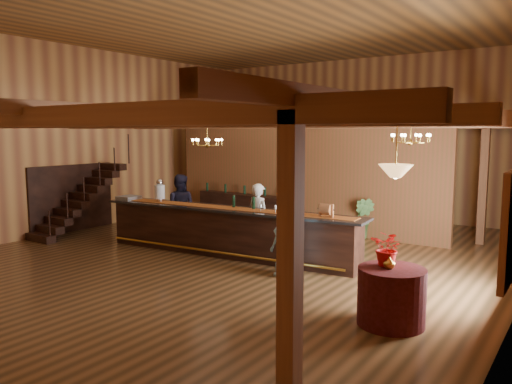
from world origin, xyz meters
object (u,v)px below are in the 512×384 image
Objects in this scene: backbar_shelf at (245,209)px; pendant_lamp at (396,171)px; staff_second at (180,207)px; guest at (287,240)px; tasting_bar at (227,231)px; chandelier_right at (411,138)px; bartender at (259,218)px; raffle_drum at (326,209)px; floor_plant at (363,218)px; round_table at (391,297)px; chandelier_left at (207,142)px; beverage_dispenser at (160,191)px.

backbar_shelf is 3.90× the size of pendant_lamp.
staff_second is 1.19× the size of guest.
tasting_bar is 8.72× the size of chandelier_right.
bartender reaches higher than tasting_bar.
raffle_drum is 0.38× the size of pendant_lamp.
bartender reaches higher than backbar_shelf.
raffle_drum reaches higher than floor_plant.
bartender reaches higher than round_table.
staff_second is at bearing -167.12° from chandelier_left.
chandelier_left is at bearing 49.59° from beverage_dispenser.
tasting_bar is at bearing 157.05° from round_table.
floor_plant is (3.27, 2.78, -2.13)m from chandelier_left.
guest is (-1.98, -1.60, -2.10)m from chandelier_right.
staff_second is at bearing -88.99° from backbar_shelf.
floor_plant is at bearing 116.47° from pendant_lamp.
beverage_dispenser reaches higher than bartender.
tasting_bar reaches higher than backbar_shelf.
pendant_lamp is (4.79, -2.03, 1.82)m from tasting_bar.
bartender is (-4.33, 2.72, 0.41)m from round_table.
chandelier_right is (5.38, 0.05, 0.15)m from chandelier_left.
backbar_shelf is at bearing -38.29° from bartender.
chandelier_left is (-6.09, 2.87, 2.26)m from round_table.
pendant_lamp reaches higher than floor_plant.
bartender is 1.48× the size of floor_plant.
raffle_drum reaches higher than tasting_bar.
round_table is 1.30× the size of chandelier_left.
beverage_dispenser is 0.75× the size of chandelier_right.
chandelier_left is 4.79m from floor_plant.
raffle_drum is 2.28m from chandelier_right.
guest is (4.25, -1.36, -0.15)m from staff_second.
beverage_dispenser reaches higher than round_table.
staff_second is at bearing 174.18° from raffle_drum.
chandelier_right is 6.54m from staff_second.
bartender is 3.32m from floor_plant.
tasting_bar is 4.76m from chandelier_right.
round_table is (4.79, -2.03, -0.14)m from tasting_bar.
bartender is at bearing -176.76° from chandelier_right.
tasting_bar is at bearing -176.26° from raffle_drum.
beverage_dispenser is 5.62m from floor_plant.
staff_second is (-6.23, -0.25, -1.95)m from chandelier_right.
bartender is (2.43, -2.78, 0.37)m from backbar_shelf.
beverage_dispenser is 7.23m from pendant_lamp.
bartender is at bearing -5.02° from chandelier_left.
pendant_lamp reaches higher than beverage_dispenser.
beverage_dispenser is at bearing 178.48° from tasting_bar.
chandelier_left is 0.89× the size of pendant_lamp.
tasting_bar is at bearing -33.01° from chandelier_left.
staff_second reaches higher than bartender.
bartender is (-3.63, -0.21, -2.00)m from chandelier_right.
chandelier_right is at bearing -18.43° from backbar_shelf.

